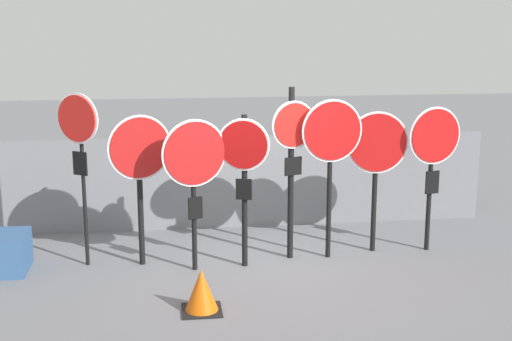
# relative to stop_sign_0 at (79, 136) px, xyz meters

# --- Properties ---
(ground_plane) EXTENTS (40.00, 40.00, 0.00)m
(ground_plane) POSITION_rel_stop_sign_0_xyz_m (2.50, -0.21, -1.84)
(ground_plane) COLOR slate
(fence_back) EXTENTS (7.92, 0.12, 1.51)m
(fence_back) POSITION_rel_stop_sign_0_xyz_m (2.50, 1.62, -1.09)
(fence_back) COLOR slate
(fence_back) RESTS_ON ground
(stop_sign_0) EXTENTS (0.58, 0.41, 2.44)m
(stop_sign_0) POSITION_rel_stop_sign_0_xyz_m (0.00, 0.00, 0.00)
(stop_sign_0) COLOR black
(stop_sign_0) RESTS_ON ground
(stop_sign_1) EXTENTS (0.86, 0.31, 2.14)m
(stop_sign_1) POSITION_rel_stop_sign_0_xyz_m (0.81, -0.08, -0.33)
(stop_sign_1) COLOR black
(stop_sign_1) RESTS_ON ground
(stop_sign_2) EXTENTS (0.88, 0.31, 2.11)m
(stop_sign_2) POSITION_rel_stop_sign_0_xyz_m (1.53, -0.40, -0.34)
(stop_sign_2) COLOR black
(stop_sign_2) RESTS_ON ground
(stop_sign_3) EXTENTS (0.70, 0.23, 2.14)m
(stop_sign_3) POSITION_rel_stop_sign_0_xyz_m (2.21, -0.33, -0.37)
(stop_sign_3) COLOR black
(stop_sign_3) RESTS_ON ground
(stop_sign_4) EXTENTS (0.65, 0.24, 2.48)m
(stop_sign_4) POSITION_rel_stop_sign_0_xyz_m (2.92, -0.07, -0.24)
(stop_sign_4) COLOR black
(stop_sign_4) RESTS_ON ground
(stop_sign_5) EXTENTS (0.88, 0.18, 2.31)m
(stop_sign_5) POSITION_rel_stop_sign_0_xyz_m (3.47, -0.13, -0.16)
(stop_sign_5) COLOR black
(stop_sign_5) RESTS_ON ground
(stop_sign_6) EXTENTS (0.91, 0.16, 2.10)m
(stop_sign_6) POSITION_rel_stop_sign_0_xyz_m (4.19, 0.06, -0.35)
(stop_sign_6) COLOR black
(stop_sign_6) RESTS_ON ground
(stop_sign_7) EXTENTS (0.83, 0.21, 2.16)m
(stop_sign_7) POSITION_rel_stop_sign_0_xyz_m (5.02, 0.00, -0.29)
(stop_sign_7) COLOR black
(stop_sign_7) RESTS_ON ground
(traffic_cone_0) EXTENTS (0.48, 0.48, 0.52)m
(traffic_cone_0) POSITION_rel_stop_sign_0_xyz_m (1.53, -1.77, -1.59)
(traffic_cone_0) COLOR black
(traffic_cone_0) RESTS_ON ground
(storage_crate) EXTENTS (0.75, 0.75, 0.53)m
(storage_crate) POSITION_rel_stop_sign_0_xyz_m (-1.13, -0.08, -1.58)
(storage_crate) COLOR #335684
(storage_crate) RESTS_ON ground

